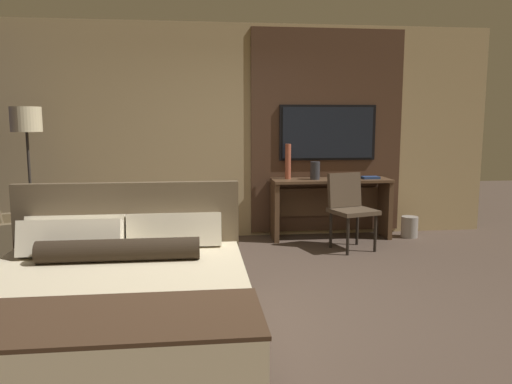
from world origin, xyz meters
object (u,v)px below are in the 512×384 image
object	(u,v)px
armchair_by_window	(22,246)
waste_bin	(409,227)
tv	(328,133)
floor_lamp	(27,131)
vase_tall	(288,161)
bed	(111,304)
desk	(330,199)
vase_short	(315,171)
desk_chair	(349,203)
book	(370,178)

from	to	relation	value
armchair_by_window	waste_bin	xyz separation A→B (m)	(4.62, 1.04, -0.14)
tv	armchair_by_window	bearing A→B (deg)	-159.37
floor_lamp	vase_tall	bearing A→B (deg)	8.81
bed	floor_lamp	bearing A→B (deg)	117.02
armchair_by_window	floor_lamp	xyz separation A→B (m)	(-0.10, 0.71, 1.15)
waste_bin	desk	bearing A→B (deg)	174.06
tv	vase_short	size ratio (longest dim) A/B	5.65
desk_chair	waste_bin	size ratio (longest dim) A/B	3.29
book	tv	bearing A→B (deg)	154.42
armchair_by_window	vase_tall	size ratio (longest dim) A/B	1.97
tv	vase_tall	size ratio (longest dim) A/B	2.85
desk	book	world-z (taller)	book
vase_short	desk	bearing A→B (deg)	13.97
desk_chair	armchair_by_window	bearing A→B (deg)	172.24
vase_tall	waste_bin	world-z (taller)	vase_tall
floor_lamp	book	size ratio (longest dim) A/B	7.68
desk_chair	vase_short	bearing A→B (deg)	103.63
desk	waste_bin	xyz separation A→B (m)	(1.07, -0.11, -0.38)
bed	waste_bin	size ratio (longest dim) A/B	7.49
bed	waste_bin	distance (m)	4.47
bed	desk_chair	xyz separation A→B (m)	(2.43, 2.42, 0.25)
desk_chair	vase_short	distance (m)	0.70
vase_short	bed	bearing A→B (deg)	-125.86
floor_lamp	vase_short	bearing A→B (deg)	6.37
vase_tall	bed	bearing A→B (deg)	-120.45
vase_short	waste_bin	bearing A→B (deg)	-2.47
desk_chair	floor_lamp	distance (m)	3.84
bed	desk_chair	size ratio (longest dim) A/B	2.28
tv	floor_lamp	bearing A→B (deg)	-170.30
armchair_by_window	waste_bin	world-z (taller)	armchair_by_window
waste_bin	book	bearing A→B (deg)	175.08
vase_short	book	distance (m)	0.75
desk	tv	distance (m)	0.89
armchair_by_window	book	world-z (taller)	book
bed	vase_short	world-z (taller)	bed
tv	floor_lamp	distance (m)	3.70
floor_lamp	armchair_by_window	bearing A→B (deg)	-81.63
desk	waste_bin	distance (m)	1.14
tv	vase_tall	bearing A→B (deg)	-165.51
floor_lamp	book	xyz separation A→B (m)	(4.17, 0.37, -0.62)
desk	vase_short	size ratio (longest dim) A/B	6.72
desk_chair	book	distance (m)	0.72
armchair_by_window	floor_lamp	size ratio (longest dim) A/B	0.53
desk	vase_tall	bearing A→B (deg)	175.88
desk	vase_short	bearing A→B (deg)	-166.03
armchair_by_window	vase_short	bearing A→B (deg)	-92.19
vase_tall	vase_short	xyz separation A→B (m)	(0.34, -0.10, -0.11)
vase_tall	vase_short	distance (m)	0.37
bed	waste_bin	xyz separation A→B (m)	(3.42, 2.88, -0.16)
armchair_by_window	floor_lamp	distance (m)	1.36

